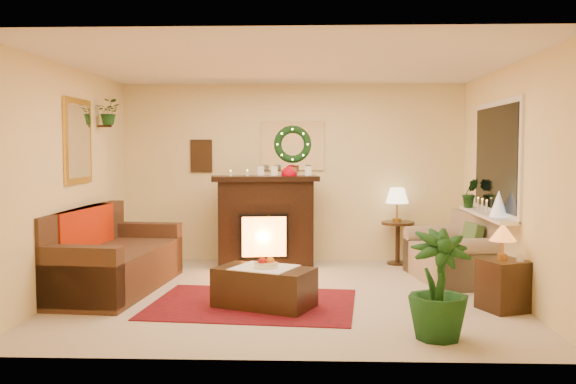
{
  "coord_description": "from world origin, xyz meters",
  "views": [
    {
      "loc": [
        0.27,
        -7.19,
        1.68
      ],
      "look_at": [
        0.0,
        0.35,
        1.15
      ],
      "focal_mm": 40.0,
      "sensor_mm": 36.0,
      "label": 1
    }
  ],
  "objects_px": {
    "side_table_round": "(398,242)",
    "coffee_table": "(264,288)",
    "loveseat": "(453,247)",
    "sofa": "(114,254)",
    "end_table_square": "(504,284)",
    "fireplace": "(265,228)"
  },
  "relations": [
    {
      "from": "loveseat",
      "to": "side_table_round",
      "type": "height_order",
      "value": "loveseat"
    },
    {
      "from": "sofa",
      "to": "fireplace",
      "type": "distance_m",
      "value": 2.29
    },
    {
      "from": "fireplace",
      "to": "side_table_round",
      "type": "bearing_deg",
      "value": -0.88
    },
    {
      "from": "fireplace",
      "to": "loveseat",
      "type": "bearing_deg",
      "value": -27.26
    },
    {
      "from": "sofa",
      "to": "loveseat",
      "type": "relative_size",
      "value": 1.55
    },
    {
      "from": "fireplace",
      "to": "loveseat",
      "type": "xyz_separation_m",
      "value": [
        2.43,
        -0.85,
        -0.13
      ]
    },
    {
      "from": "end_table_square",
      "to": "loveseat",
      "type": "bearing_deg",
      "value": 97.58
    },
    {
      "from": "side_table_round",
      "to": "fireplace",
      "type": "bearing_deg",
      "value": -172.8
    },
    {
      "from": "sofa",
      "to": "loveseat",
      "type": "bearing_deg",
      "value": 15.24
    },
    {
      "from": "sofa",
      "to": "side_table_round",
      "type": "xyz_separation_m",
      "value": [
        3.56,
        1.8,
        -0.1
      ]
    },
    {
      "from": "sofa",
      "to": "end_table_square",
      "type": "bearing_deg",
      "value": -5.04
    },
    {
      "from": "coffee_table",
      "to": "fireplace",
      "type": "bearing_deg",
      "value": 116.76
    },
    {
      "from": "coffee_table",
      "to": "end_table_square",
      "type": "bearing_deg",
      "value": 22.16
    },
    {
      "from": "loveseat",
      "to": "coffee_table",
      "type": "relative_size",
      "value": 1.45
    },
    {
      "from": "sofa",
      "to": "coffee_table",
      "type": "height_order",
      "value": "sofa"
    },
    {
      "from": "sofa",
      "to": "side_table_round",
      "type": "distance_m",
      "value": 3.99
    },
    {
      "from": "sofa",
      "to": "coffee_table",
      "type": "distance_m",
      "value": 1.99
    },
    {
      "from": "sofa",
      "to": "loveseat",
      "type": "distance_m",
      "value": 4.16
    },
    {
      "from": "side_table_round",
      "to": "coffee_table",
      "type": "xyz_separation_m",
      "value": [
        -1.73,
        -2.56,
        -0.12
      ]
    },
    {
      "from": "side_table_round",
      "to": "sofa",
      "type": "bearing_deg",
      "value": -153.11
    },
    {
      "from": "end_table_square",
      "to": "coffee_table",
      "type": "bearing_deg",
      "value": 179.32
    },
    {
      "from": "fireplace",
      "to": "sofa",
      "type": "bearing_deg",
      "value": -144.91
    }
  ]
}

